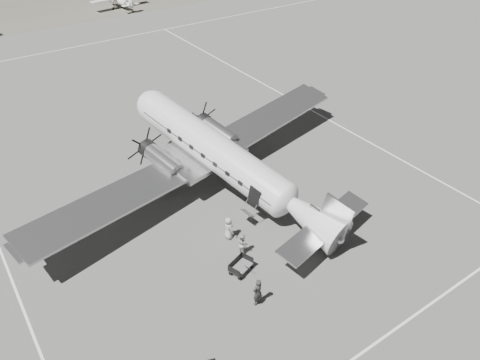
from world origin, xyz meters
name	(u,v)px	position (x,y,z in m)	size (l,w,h in m)	color
ground	(265,191)	(0.00, 0.00, 0.00)	(260.00, 260.00, 0.00)	#62625F
taxi_line_near	(418,313)	(0.00, -14.00, 0.01)	(60.00, 0.15, 0.01)	white
taxi_line_right	(374,145)	(12.00, 0.00, 0.01)	(0.15, 80.00, 0.01)	white
taxi_line_horizon	(84,45)	(0.00, 40.00, 0.01)	(90.00, 0.15, 0.01)	white
dc3_airliner	(224,160)	(-2.55, 1.70, 2.84)	(29.83, 20.70, 5.68)	#A9A9AC
light_plane_right	(120,2)	(11.18, 54.26, 0.99)	(9.50, 7.71, 1.97)	silver
baggage_cart_near	(241,267)	(-6.30, -5.79, 0.43)	(1.52, 1.07, 0.86)	#5E5E5E
ground_crew	(258,292)	(-6.93, -8.34, 0.93)	(0.68, 0.45, 1.86)	#2A2A2A
ramp_agent	(243,244)	(-5.25, -4.49, 0.76)	(0.74, 0.58, 1.52)	#ABABA9
passenger	(229,228)	(-5.19, -2.78, 0.82)	(0.80, 0.52, 1.64)	#ABABA9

